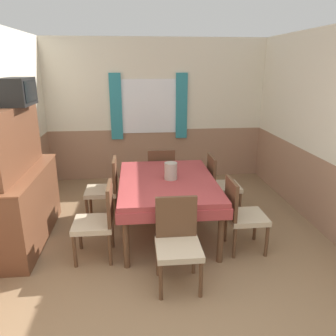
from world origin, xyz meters
name	(u,v)px	position (x,y,z in m)	size (l,w,h in m)	color
wall_back	(156,111)	(-0.01, 4.18, 1.30)	(4.44, 0.10, 2.60)	silver
wall_right	(321,130)	(2.04, 2.08, 1.30)	(0.05, 4.56, 2.60)	silver
dining_table	(167,187)	(-0.02, 1.91, 0.64)	(1.23, 1.68, 0.74)	#9E3838
chair_left_far	(106,187)	(-0.84, 2.42, 0.48)	(0.44, 0.44, 0.88)	brown
chair_head_near	(178,240)	(-0.02, 0.86, 0.48)	(0.44, 0.44, 0.88)	brown
chair_left_near	(99,219)	(-0.84, 1.41, 0.48)	(0.44, 0.44, 0.88)	brown
chair_head_window	(161,173)	(-0.02, 2.96, 0.48)	(0.44, 0.44, 0.88)	brown
chair_right_far	(220,183)	(0.80, 2.42, 0.48)	(0.44, 0.44, 0.88)	brown
chair_right_near	(241,213)	(0.80, 1.41, 0.48)	(0.44, 0.44, 0.88)	brown
sideboard	(22,188)	(-1.79, 1.88, 0.70)	(0.46, 1.60, 1.68)	brown
tv	(18,92)	(-1.74, 2.04, 1.83)	(0.29, 0.52, 0.31)	black
vase	(171,171)	(0.03, 1.92, 0.85)	(0.16, 0.16, 0.22)	#A39989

